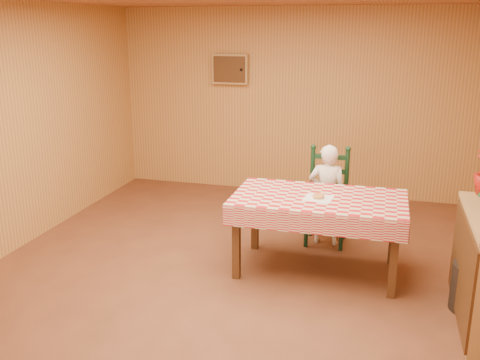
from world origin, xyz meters
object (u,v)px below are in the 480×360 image
at_px(ladder_chair, 327,198).
at_px(seated_child, 327,195).
at_px(dining_table, 319,205).
at_px(storage_bin, 476,288).

height_order(ladder_chair, seated_child, seated_child).
height_order(dining_table, seated_child, seated_child).
bearing_deg(dining_table, seated_child, 90.00).
bearing_deg(storage_bin, dining_table, 163.47).
relative_size(dining_table, seated_child, 1.47).
distance_m(ladder_chair, storage_bin, 1.88).
xyz_separation_m(dining_table, storage_bin, (1.41, -0.42, -0.48)).
bearing_deg(ladder_chair, storage_bin, -40.56).
relative_size(ladder_chair, storage_bin, 2.61).
xyz_separation_m(dining_table, seated_child, (-0.00, 0.73, -0.13)).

